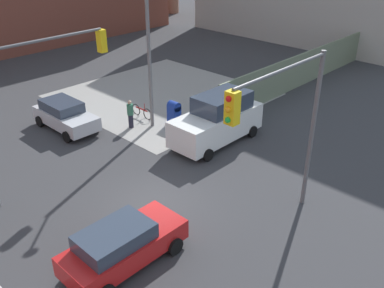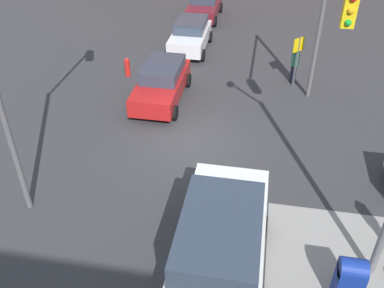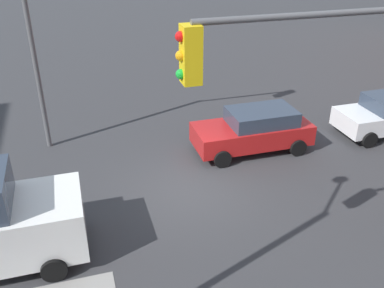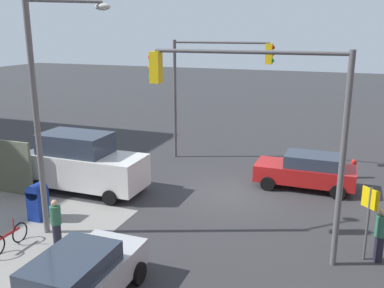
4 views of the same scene
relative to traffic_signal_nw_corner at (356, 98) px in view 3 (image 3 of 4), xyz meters
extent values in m
plane|color=#333335|center=(2.09, -4.50, -4.68)|extent=(120.00, 120.00, 0.00)
cylinder|color=#59595B|center=(0.53, 0.00, 1.70)|extent=(5.88, 0.12, 0.12)
cube|color=yellow|center=(3.47, 0.00, 1.17)|extent=(0.32, 0.36, 1.00)
sphere|color=red|center=(3.65, 0.00, 1.49)|extent=(0.18, 0.18, 0.18)
sphere|color=orange|center=(3.65, 0.00, 1.17)|extent=(0.18, 0.18, 0.18)
sphere|color=green|center=(3.65, 0.00, 0.85)|extent=(0.18, 0.18, 0.18)
cylinder|color=#59595B|center=(6.59, -9.00, -1.43)|extent=(0.18, 0.18, 6.50)
cylinder|color=red|center=(-2.91, -8.70, -4.28)|extent=(0.26, 0.26, 0.80)
sphere|color=red|center=(-2.91, -8.70, -3.86)|extent=(0.24, 0.24, 0.24)
cube|color=#B21919|center=(-0.83, -6.46, -3.98)|extent=(4.40, 1.80, 0.75)
cube|color=#2D3847|center=(-1.18, -6.46, -3.33)|extent=(2.46, 1.58, 0.55)
cylinder|color=black|center=(0.67, -5.56, -4.36)|extent=(0.64, 0.22, 0.64)
cylinder|color=black|center=(0.67, -7.36, -4.36)|extent=(0.64, 0.22, 0.64)
cylinder|color=black|center=(-2.32, -5.56, -4.36)|extent=(0.64, 0.22, 0.64)
cylinder|color=black|center=(-2.32, -7.36, -4.36)|extent=(0.64, 0.22, 0.64)
cylinder|color=black|center=(-5.28, -5.35, -4.36)|extent=(0.64, 0.22, 0.64)
cylinder|color=black|center=(-5.28, -7.15, -4.36)|extent=(0.64, 0.22, 0.64)
cylinder|color=black|center=(6.46, -3.75, -4.36)|extent=(0.64, 0.22, 0.64)
cylinder|color=black|center=(6.46, -1.65, -4.36)|extent=(0.64, 0.22, 0.64)
camera|label=1|loc=(-7.40, -15.92, 5.86)|focal=40.00mm
camera|label=2|loc=(15.47, -2.11, 4.85)|focal=40.00mm
camera|label=3|loc=(5.45, 6.75, 3.20)|focal=40.00mm
camera|label=4|loc=(-2.45, 12.58, 2.34)|focal=40.00mm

